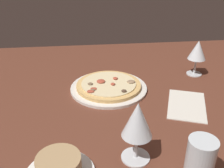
# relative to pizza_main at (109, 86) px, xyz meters

# --- Properties ---
(dining_table) EXTENTS (1.50, 1.10, 0.04)m
(dining_table) POSITION_rel_pizza_main_xyz_m (-0.02, 0.03, -0.03)
(dining_table) COLOR brown
(dining_table) RESTS_ON ground
(pizza_main) EXTENTS (0.28, 0.28, 0.03)m
(pizza_main) POSITION_rel_pizza_main_xyz_m (0.00, 0.00, 0.00)
(pizza_main) COLOR silver
(pizza_main) RESTS_ON dining_table
(wine_glass_far) EXTENTS (0.07, 0.07, 0.16)m
(wine_glass_far) POSITION_rel_pizza_main_xyz_m (-0.03, 0.37, 0.10)
(wine_glass_far) COLOR silver
(wine_glass_far) RESTS_ON dining_table
(wine_glass_near) EXTENTS (0.07, 0.07, 0.15)m
(wine_glass_near) POSITION_rel_pizza_main_xyz_m (-0.37, -0.09, 0.09)
(wine_glass_near) COLOR silver
(wine_glass_near) RESTS_ON dining_table
(water_glass) EXTENTS (0.06, 0.06, 0.11)m
(water_glass) POSITION_rel_pizza_main_xyz_m (-0.16, 0.45, 0.04)
(water_glass) COLOR silver
(water_glass) RESTS_ON dining_table
(paper_menu) EXTENTS (0.18, 0.22, 0.00)m
(paper_menu) POSITION_rel_pizza_main_xyz_m (-0.25, 0.14, -0.01)
(paper_menu) COLOR silver
(paper_menu) RESTS_ON dining_table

